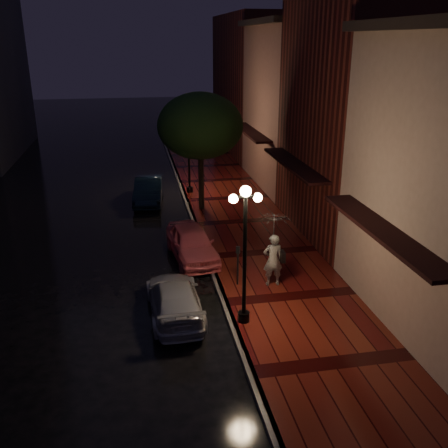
{
  "coord_description": "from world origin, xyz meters",
  "views": [
    {
      "loc": [
        -2.66,
        -17.98,
        8.28
      ],
      "look_at": [
        0.7,
        0.21,
        1.4
      ],
      "focal_mm": 40.0,
      "sensor_mm": 36.0,
      "label": 1
    }
  ],
  "objects_px": {
    "streetlamp_near": "(245,247)",
    "street_tree": "(200,128)",
    "woman_with_umbrella": "(274,238)",
    "pink_car": "(192,243)",
    "parking_meter": "(238,262)",
    "navy_car": "(149,190)",
    "streetlamp_far": "(189,149)",
    "silver_car": "(175,299)"
  },
  "relations": [
    {
      "from": "navy_car",
      "to": "silver_car",
      "type": "distance_m",
      "value": 11.98
    },
    {
      "from": "navy_car",
      "to": "streetlamp_far",
      "type": "bearing_deg",
      "value": 29.84
    },
    {
      "from": "streetlamp_near",
      "to": "silver_car",
      "type": "distance_m",
      "value": 3.02
    },
    {
      "from": "streetlamp_near",
      "to": "navy_car",
      "type": "xyz_separation_m",
      "value": [
        -2.32,
        12.97,
        -1.93
      ]
    },
    {
      "from": "streetlamp_near",
      "to": "street_tree",
      "type": "xyz_separation_m",
      "value": [
        0.26,
        10.99,
        1.64
      ]
    },
    {
      "from": "silver_car",
      "to": "woman_with_umbrella",
      "type": "distance_m",
      "value": 3.96
    },
    {
      "from": "woman_with_umbrella",
      "to": "parking_meter",
      "type": "height_order",
      "value": "woman_with_umbrella"
    },
    {
      "from": "woman_with_umbrella",
      "to": "street_tree",
      "type": "bearing_deg",
      "value": -80.26
    },
    {
      "from": "streetlamp_far",
      "to": "street_tree",
      "type": "distance_m",
      "value": 3.44
    },
    {
      "from": "parking_meter",
      "to": "woman_with_umbrella",
      "type": "bearing_deg",
      "value": 11.15
    },
    {
      "from": "pink_car",
      "to": "parking_meter",
      "type": "bearing_deg",
      "value": -72.26
    },
    {
      "from": "street_tree",
      "to": "woman_with_umbrella",
      "type": "height_order",
      "value": "street_tree"
    },
    {
      "from": "pink_car",
      "to": "silver_car",
      "type": "height_order",
      "value": "pink_car"
    },
    {
      "from": "streetlamp_near",
      "to": "parking_meter",
      "type": "height_order",
      "value": "streetlamp_near"
    },
    {
      "from": "streetlamp_near",
      "to": "silver_car",
      "type": "relative_size",
      "value": 1.08
    },
    {
      "from": "street_tree",
      "to": "parking_meter",
      "type": "bearing_deg",
      "value": -89.56
    },
    {
      "from": "streetlamp_near",
      "to": "street_tree",
      "type": "height_order",
      "value": "street_tree"
    },
    {
      "from": "navy_car",
      "to": "woman_with_umbrella",
      "type": "relative_size",
      "value": 1.54
    },
    {
      "from": "pink_car",
      "to": "woman_with_umbrella",
      "type": "bearing_deg",
      "value": -57.58
    },
    {
      "from": "navy_car",
      "to": "parking_meter",
      "type": "distance_m",
      "value": 10.87
    },
    {
      "from": "streetlamp_near",
      "to": "navy_car",
      "type": "distance_m",
      "value": 13.32
    },
    {
      "from": "pink_car",
      "to": "parking_meter",
      "type": "relative_size",
      "value": 2.73
    },
    {
      "from": "silver_car",
      "to": "street_tree",
      "type": "bearing_deg",
      "value": -104.32
    },
    {
      "from": "navy_car",
      "to": "woman_with_umbrella",
      "type": "distance_m",
      "value": 11.5
    },
    {
      "from": "street_tree",
      "to": "silver_car",
      "type": "xyz_separation_m",
      "value": [
        -2.28,
        -10.0,
        -3.67
      ]
    },
    {
      "from": "streetlamp_far",
      "to": "silver_car",
      "type": "bearing_deg",
      "value": -98.82
    },
    {
      "from": "street_tree",
      "to": "silver_car",
      "type": "bearing_deg",
      "value": -102.82
    },
    {
      "from": "streetlamp_near",
      "to": "woman_with_umbrella",
      "type": "distance_m",
      "value": 2.76
    },
    {
      "from": "silver_car",
      "to": "woman_with_umbrella",
      "type": "xyz_separation_m",
      "value": [
        3.54,
        1.21,
        1.32
      ]
    },
    {
      "from": "streetlamp_far",
      "to": "street_tree",
      "type": "height_order",
      "value": "street_tree"
    },
    {
      "from": "streetlamp_far",
      "to": "silver_car",
      "type": "height_order",
      "value": "streetlamp_far"
    },
    {
      "from": "streetlamp_near",
      "to": "woman_with_umbrella",
      "type": "bearing_deg",
      "value": 55.33
    },
    {
      "from": "silver_car",
      "to": "streetlamp_far",
      "type": "bearing_deg",
      "value": -100.31
    },
    {
      "from": "streetlamp_far",
      "to": "pink_car",
      "type": "height_order",
      "value": "streetlamp_far"
    },
    {
      "from": "pink_car",
      "to": "silver_car",
      "type": "relative_size",
      "value": 0.99
    },
    {
      "from": "streetlamp_far",
      "to": "parking_meter",
      "type": "bearing_deg",
      "value": -88.4
    },
    {
      "from": "parking_meter",
      "to": "streetlamp_far",
      "type": "bearing_deg",
      "value": 113.75
    },
    {
      "from": "navy_car",
      "to": "parking_meter",
      "type": "bearing_deg",
      "value": -69.94
    },
    {
      "from": "silver_car",
      "to": "pink_car",
      "type": "bearing_deg",
      "value": -105.57
    },
    {
      "from": "woman_with_umbrella",
      "to": "parking_meter",
      "type": "relative_size",
      "value": 1.83
    },
    {
      "from": "parking_meter",
      "to": "silver_car",
      "type": "bearing_deg",
      "value": -126.24
    },
    {
      "from": "pink_car",
      "to": "woman_with_umbrella",
      "type": "xyz_separation_m",
      "value": [
        2.47,
        -3.05,
        1.23
      ]
    }
  ]
}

